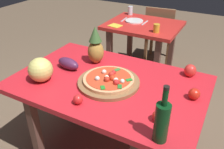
% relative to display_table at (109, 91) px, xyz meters
% --- Properties ---
extents(display_table, '(1.38, 0.90, 0.77)m').
position_rel_display_table_xyz_m(display_table, '(0.00, 0.00, 0.00)').
color(display_table, brown).
rests_on(display_table, ground_plane).
extents(background_table, '(0.87, 0.71, 0.77)m').
position_rel_display_table_xyz_m(background_table, '(-0.26, 1.34, -0.05)').
color(background_table, brown).
rests_on(background_table, ground_plane).
extents(dining_chair, '(0.43, 0.43, 0.85)m').
position_rel_display_table_xyz_m(dining_chair, '(-0.22, 1.92, -0.20)').
color(dining_chair, '#895F3B').
rests_on(dining_chair, ground_plane).
extents(pizza_board, '(0.44, 0.44, 0.02)m').
position_rel_display_table_xyz_m(pizza_board, '(0.02, -0.03, 0.10)').
color(pizza_board, '#895F3B').
rests_on(pizza_board, display_table).
extents(pizza, '(0.36, 0.36, 0.06)m').
position_rel_display_table_xyz_m(pizza, '(0.02, -0.03, 0.13)').
color(pizza, '#E3A16B').
rests_on(pizza, pizza_board).
extents(wine_bottle, '(0.08, 0.08, 0.33)m').
position_rel_display_table_xyz_m(wine_bottle, '(0.51, -0.38, 0.21)').
color(wine_bottle, '#0C3416').
rests_on(wine_bottle, display_table).
extents(pineapple_left, '(0.13, 0.13, 0.31)m').
position_rel_display_table_xyz_m(pineapple_left, '(-0.24, 0.21, 0.23)').
color(pineapple_left, '#AD8138').
rests_on(pineapple_left, display_table).
extents(melon, '(0.18, 0.18, 0.18)m').
position_rel_display_table_xyz_m(melon, '(-0.43, -0.22, 0.17)').
color(melon, '#DED26F').
rests_on(melon, display_table).
extents(bell_pepper, '(0.09, 0.09, 0.10)m').
position_rel_display_table_xyz_m(bell_pepper, '(0.50, 0.36, 0.13)').
color(bell_pepper, red).
rests_on(bell_pepper, display_table).
extents(eggplant, '(0.21, 0.11, 0.09)m').
position_rel_display_table_xyz_m(eggplant, '(-0.37, 0.02, 0.13)').
color(eggplant, '#4E2247').
rests_on(eggplant, display_table).
extents(tomato_by_bottle, '(0.07, 0.07, 0.07)m').
position_rel_display_table_xyz_m(tomato_by_bottle, '(0.46, -0.24, 0.12)').
color(tomato_by_bottle, red).
rests_on(tomato_by_bottle, display_table).
extents(tomato_beside_pepper, '(0.06, 0.06, 0.06)m').
position_rel_display_table_xyz_m(tomato_beside_pepper, '(-0.04, -0.32, 0.12)').
color(tomato_beside_pepper, red).
rests_on(tomato_beside_pepper, display_table).
extents(tomato_near_board, '(0.08, 0.08, 0.08)m').
position_rel_display_table_xyz_m(tomato_near_board, '(0.59, 0.07, 0.12)').
color(tomato_near_board, red).
rests_on(tomato_near_board, display_table).
extents(drinking_glass_juice, '(0.07, 0.07, 0.09)m').
position_rel_display_table_xyz_m(drinking_glass_juice, '(-0.03, 1.14, 0.13)').
color(drinking_glass_juice, gold).
rests_on(drinking_glass_juice, background_table).
extents(drinking_glass_water, '(0.06, 0.06, 0.11)m').
position_rel_display_table_xyz_m(drinking_glass_water, '(-0.57, 1.62, 0.14)').
color(drinking_glass_water, silver).
rests_on(drinking_glass_water, background_table).
extents(dinner_plate, '(0.22, 0.22, 0.02)m').
position_rel_display_table_xyz_m(dinner_plate, '(-0.40, 1.37, 0.09)').
color(dinner_plate, white).
rests_on(dinner_plate, background_table).
extents(fork_utensil, '(0.03, 0.18, 0.01)m').
position_rel_display_table_xyz_m(fork_utensil, '(-0.54, 1.37, 0.09)').
color(fork_utensil, silver).
rests_on(fork_utensil, background_table).
extents(knife_utensil, '(0.02, 0.18, 0.01)m').
position_rel_display_table_xyz_m(knife_utensil, '(-0.26, 1.37, 0.09)').
color(knife_utensil, silver).
rests_on(knife_utensil, background_table).
extents(napkin_folded, '(0.16, 0.14, 0.01)m').
position_rel_display_table_xyz_m(napkin_folded, '(-0.53, 1.11, 0.09)').
color(napkin_folded, yellow).
rests_on(napkin_folded, background_table).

